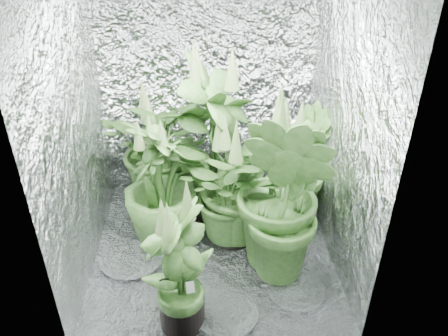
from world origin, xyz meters
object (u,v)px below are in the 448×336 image
plant_d (159,184)px  plant_f (179,269)px  plant_c (298,168)px  plant_g (284,196)px  plant_e (234,185)px  circulation_fan (284,180)px  plant_b (214,143)px  plant_a (162,148)px

plant_d → plant_f: plant_d is taller
plant_c → plant_g: (-0.21, -0.56, 0.15)m
plant_e → circulation_fan: plant_e is taller
plant_d → plant_b: bearing=36.0°
plant_g → circulation_fan: (0.18, 0.86, -0.43)m
plant_b → plant_g: bearing=-58.3°
plant_e → plant_g: (0.28, -0.33, 0.13)m
plant_a → plant_e: bearing=-46.5°
plant_a → circulation_fan: plant_a is taller
plant_a → plant_e: (0.51, -0.54, -0.01)m
plant_b → plant_c: plant_b is taller
plant_d → plant_e: bearing=-4.0°
plant_b → plant_g: plant_b is taller
plant_g → plant_d: bearing=154.6°
plant_b → circulation_fan: plant_b is taller
plant_g → circulation_fan: plant_g is taller
plant_a → plant_f: 1.28m
plant_g → plant_c: bearing=69.2°
plant_b → circulation_fan: 0.78m
plant_e → plant_f: (-0.35, -0.73, -0.04)m
plant_b → circulation_fan: size_ratio=3.89×
plant_d → plant_g: 0.86m
plant_g → plant_b: bearing=121.7°
plant_b → plant_d: bearing=-144.0°
plant_c → plant_d: bearing=-168.7°
circulation_fan → plant_d: bearing=-158.6°
plant_b → plant_f: plant_b is taller
plant_b → plant_e: (0.12, -0.31, -0.16)m
plant_c → plant_f: size_ratio=1.05×
plant_b → circulation_fan: (0.58, 0.22, -0.47)m
plant_b → plant_f: 1.08m
plant_a → circulation_fan: bearing=-0.6°
plant_a → plant_e: plant_a is taller
plant_d → circulation_fan: plant_d is taller
plant_b → plant_e: bearing=-68.5°
plant_a → circulation_fan: 1.02m
plant_e → plant_g: bearing=-50.4°
plant_f → circulation_fan: size_ratio=2.68×
plant_c → plant_g: 0.62m
plant_f → circulation_fan: (0.80, 1.26, -0.27)m
plant_d → plant_g: plant_g is taller
plant_g → plant_a: bearing=132.1°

